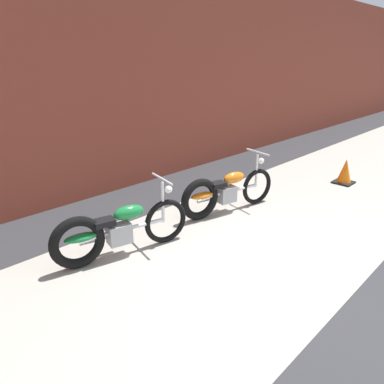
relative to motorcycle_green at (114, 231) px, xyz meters
name	(u,v)px	position (x,y,z in m)	size (l,w,h in m)	color
ground_plane	(342,306)	(1.17, -2.72, -0.40)	(80.00, 80.00, 0.00)	#2D2D30
sidewalk_slab	(223,251)	(1.17, -0.97, -0.40)	(36.00, 3.50, 0.01)	#9E998E
brick_building_wall	(83,77)	(1.17, 2.48, 1.87)	(36.00, 0.50, 4.54)	brown
motorcycle_green	(114,231)	(0.00, 0.00, 0.00)	(1.98, 0.73, 1.03)	black
motorcycle_orange	(223,192)	(2.21, -0.10, 0.00)	(1.98, 0.72, 1.03)	black
traffic_cone	(345,172)	(5.31, -0.98, -0.15)	(0.40, 0.40, 0.55)	orange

